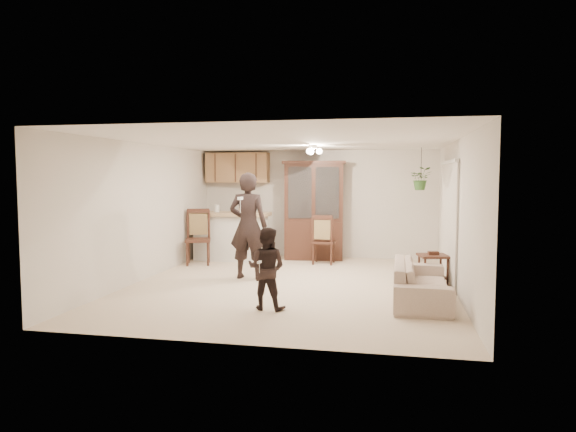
% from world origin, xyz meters
% --- Properties ---
extents(floor, '(6.50, 6.50, 0.00)m').
position_xyz_m(floor, '(0.00, 0.00, 0.00)').
color(floor, beige).
rests_on(floor, ground).
extents(ceiling, '(5.50, 6.50, 0.02)m').
position_xyz_m(ceiling, '(0.00, 0.00, 2.50)').
color(ceiling, white).
rests_on(ceiling, wall_back).
extents(wall_back, '(5.50, 0.02, 2.50)m').
position_xyz_m(wall_back, '(0.00, 3.25, 1.25)').
color(wall_back, beige).
rests_on(wall_back, ground).
extents(wall_front, '(5.50, 0.02, 2.50)m').
position_xyz_m(wall_front, '(0.00, -3.25, 1.25)').
color(wall_front, beige).
rests_on(wall_front, ground).
extents(wall_left, '(0.02, 6.50, 2.50)m').
position_xyz_m(wall_left, '(-2.75, 0.00, 1.25)').
color(wall_left, beige).
rests_on(wall_left, ground).
extents(wall_right, '(0.02, 6.50, 2.50)m').
position_xyz_m(wall_right, '(2.75, 0.00, 1.25)').
color(wall_right, beige).
rests_on(wall_right, ground).
extents(breakfast_bar, '(1.60, 0.55, 1.00)m').
position_xyz_m(breakfast_bar, '(-1.85, 2.35, 0.50)').
color(breakfast_bar, silver).
rests_on(breakfast_bar, floor).
extents(bar_top, '(1.75, 0.70, 0.08)m').
position_xyz_m(bar_top, '(-1.85, 2.35, 1.05)').
color(bar_top, tan).
rests_on(bar_top, breakfast_bar).
extents(upper_cabinets, '(1.50, 0.34, 0.70)m').
position_xyz_m(upper_cabinets, '(-1.90, 3.07, 2.10)').
color(upper_cabinets, brown).
rests_on(upper_cabinets, wall_back).
extents(vertical_blinds, '(0.06, 2.30, 2.10)m').
position_xyz_m(vertical_blinds, '(2.71, 0.90, 1.10)').
color(vertical_blinds, beige).
rests_on(vertical_blinds, wall_right).
extents(ceiling_fixture, '(0.36, 0.36, 0.20)m').
position_xyz_m(ceiling_fixture, '(0.20, 1.20, 2.40)').
color(ceiling_fixture, beige).
rests_on(ceiling_fixture, ceiling).
extents(hanging_plant, '(0.43, 0.37, 0.48)m').
position_xyz_m(hanging_plant, '(2.30, 2.40, 1.85)').
color(hanging_plant, '#264F1F').
rests_on(hanging_plant, ceiling).
extents(plant_cord, '(0.01, 0.01, 0.65)m').
position_xyz_m(plant_cord, '(2.30, 2.40, 2.17)').
color(plant_cord, black).
rests_on(plant_cord, ceiling).
extents(sofa, '(0.76, 1.89, 0.73)m').
position_xyz_m(sofa, '(2.16, -0.76, 0.37)').
color(sofa, beige).
rests_on(sofa, floor).
extents(adult, '(0.67, 0.45, 1.80)m').
position_xyz_m(adult, '(-0.89, 0.41, 0.90)').
color(adult, black).
rests_on(adult, floor).
extents(child, '(0.71, 0.58, 1.35)m').
position_xyz_m(child, '(-0.03, -1.66, 0.68)').
color(child, black).
rests_on(child, floor).
extents(china_hutch, '(1.47, 0.69, 2.24)m').
position_xyz_m(china_hutch, '(-0.03, 2.87, 1.11)').
color(china_hutch, '#321812').
rests_on(china_hutch, floor).
extents(side_table, '(0.58, 0.58, 0.59)m').
position_xyz_m(side_table, '(2.43, 0.49, 0.28)').
color(side_table, '#321812').
rests_on(side_table, floor).
extents(chair_bar, '(0.67, 0.67, 1.19)m').
position_xyz_m(chair_bar, '(-2.37, 1.67, 0.34)').
color(chair_bar, '#321812').
rests_on(chair_bar, floor).
extents(chair_hutch_left, '(0.49, 0.49, 0.91)m').
position_xyz_m(chair_hutch_left, '(-0.43, 2.97, 0.26)').
color(chair_hutch_left, '#321812').
rests_on(chair_hutch_left, floor).
extents(chair_hutch_right, '(0.49, 0.49, 1.07)m').
position_xyz_m(chair_hutch_right, '(0.27, 2.30, 0.30)').
color(chair_hutch_right, '#321812').
rests_on(chair_hutch_right, floor).
extents(controller_adult, '(0.06, 0.17, 0.05)m').
position_xyz_m(controller_adult, '(-0.90, -0.05, 1.51)').
color(controller_adult, white).
rests_on(controller_adult, adult).
extents(controller_child, '(0.04, 0.11, 0.03)m').
position_xyz_m(controller_child, '(-0.07, -1.94, 0.72)').
color(controller_child, white).
rests_on(controller_child, child).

